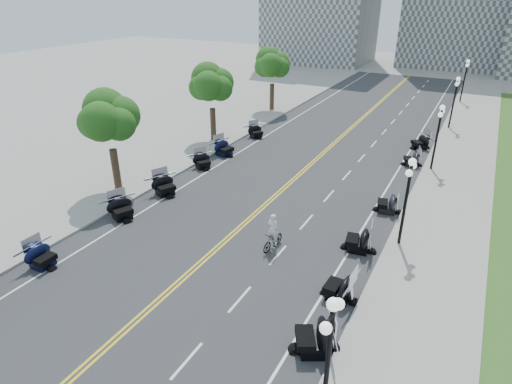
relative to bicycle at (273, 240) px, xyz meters
The scene contains 46 objects.
ground 2.77m from the bicycle, behind, with size 160.00×160.00×0.00m, color gray.
road 9.95m from the bicycle, 105.66° to the left, with size 16.00×90.00×0.01m, color #333335.
centerline_yellow_a 9.98m from the bicycle, 106.33° to the left, with size 0.12×90.00×0.00m, color yellow.
centerline_yellow_b 9.92m from the bicycle, 104.99° to the left, with size 0.12×90.00×0.00m, color yellow.
edge_line_north 10.28m from the bicycle, 68.76° to the left, with size 0.12×90.00×0.00m, color white.
edge_line_south 13.20m from the bicycle, 133.51° to the left, with size 0.12×90.00×0.00m, color white.
lane_dash_4 8.47m from the bicycle, 86.48° to the right, with size 0.12×2.00×0.00m, color white.
lane_dash_5 4.49m from the bicycle, 83.33° to the right, with size 0.12×2.00×0.00m, color white.
lane_dash_6 0.85m from the bicycle, 39.95° to the right, with size 0.12×2.00×0.00m, color white.
lane_dash_7 3.64m from the bicycle, 81.73° to the left, with size 0.12×2.00×0.00m, color white.
lane_dash_8 7.60m from the bicycle, 86.08° to the left, with size 0.12×2.00×0.00m, color white.
lane_dash_9 11.59m from the bicycle, 87.43° to the left, with size 0.12×2.00×0.00m, color white.
lane_dash_10 15.58m from the bicycle, 88.09° to the left, with size 0.12×2.00×0.00m, color white.
lane_dash_11 19.58m from the bicycle, 88.48° to the left, with size 0.12×2.00×0.00m, color white.
lane_dash_12 23.58m from the bicycle, 88.74° to the left, with size 0.12×2.00×0.00m, color white.
lane_dash_13 27.58m from the bicycle, 88.92° to the left, with size 0.12×2.00×0.00m, color white.
lane_dash_14 31.57m from the bicycle, 89.06° to the left, with size 0.12×2.00×0.00m, color white.
lane_dash_15 35.57m from the bicycle, 89.17° to the left, with size 0.12×2.00×0.00m, color white.
lane_dash_16 39.57m from the bicycle, 89.25° to the left, with size 0.12×2.00×0.00m, color white.
lane_dash_17 43.57m from the bicycle, 89.32° to the left, with size 0.12×2.00×0.00m, color white.
lane_dash_18 47.57m from the bicycle, 89.38° to the left, with size 0.12×2.00×0.00m, color white.
lane_dash_19 51.57m from the bicycle, 89.42° to the left, with size 0.12×2.00×0.00m, color white.
sidewalk_north 12.36m from the bicycle, 50.74° to the left, with size 5.00×90.00×0.15m, color #9E9991.
sidewalk_south 16.29m from the bicycle, 144.03° to the left, with size 5.00×90.00×0.15m, color #9E9991.
street_lamp_1 10.51m from the bicycle, 54.94° to the right, with size 0.50×1.20×4.90m, color black, non-canonical shape.
street_lamp_2 7.21m from the bicycle, 31.07° to the left, with size 0.50×1.20×4.90m, color black, non-canonical shape.
street_lamp_3 16.78m from the bicycle, 69.18° to the left, with size 0.50×1.20×4.90m, color black, non-canonical shape.
street_lamp_4 28.27m from the bicycle, 77.88° to the left, with size 0.50×1.20×4.90m, color black, non-canonical shape.
street_lamp_5 40.06m from the bicycle, 81.49° to the left, with size 0.50×1.20×4.90m, color black, non-canonical shape.
tree_2 13.46m from the bicycle, behind, with size 4.80×4.80×9.20m, color #235619, non-canonical shape.
tree_3 19.05m from the bicycle, 133.07° to the left, with size 4.80×4.80×9.20m, color #235619, non-canonical shape.
tree_4 28.85m from the bicycle, 116.38° to the left, with size 4.80×4.80×9.20m, color #235619, non-canonical shape.
motorcycle_n_4 7.29m from the bicycle, 51.20° to the right, with size 2.22×2.22×1.56m, color black, non-canonical shape.
motorcycle_n_5 4.96m from the bicycle, 26.73° to the right, with size 1.98×1.98×1.38m, color black, non-canonical shape.
motorcycle_n_6 4.56m from the bicycle, 26.63° to the left, with size 2.03×2.03×1.42m, color black, non-canonical shape.
motorcycle_n_7 8.44m from the bicycle, 58.09° to the left, with size 1.92×1.92×1.34m, color black, non-canonical shape.
motorcycle_n_9 16.48m from the bicycle, 74.58° to the left, with size 1.77×1.77×1.24m, color black, non-canonical shape.
motorcycle_n_10 20.67m from the bicycle, 77.90° to the left, with size 1.94×1.94×1.36m, color black, non-canonical shape.
motorcycle_s_4 11.78m from the bicycle, 144.03° to the right, with size 1.85×1.85×1.30m, color black, non-canonical shape.
motorcycle_s_5 9.70m from the bicycle, behind, with size 2.00×2.00×1.40m, color black, non-canonical shape.
motorcycle_s_6 9.76m from the bicycle, 164.80° to the left, with size 2.05×2.05×1.43m, color black, non-canonical shape.
motorcycle_s_7 12.46m from the bicycle, 142.09° to the left, with size 1.80×1.80×1.26m, color black, non-canonical shape.
motorcycle_s_8 14.60m from the bicycle, 132.28° to the left, with size 2.03×2.03×1.42m, color black, non-canonical shape.
motorcycle_s_9 18.90m from the bicycle, 120.91° to the left, with size 1.79×1.79×1.26m, color black, non-canonical shape.
bicycle is the anchor object (origin of this frame).
cyclist_rider 1.41m from the bicycle, ahead, with size 0.65×0.43×1.78m, color silver.
Camera 1 is at (11.08, -17.16, 12.80)m, focal length 30.00 mm.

